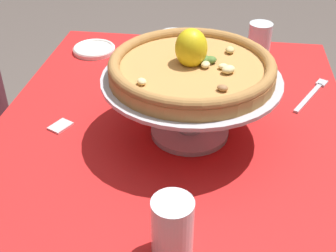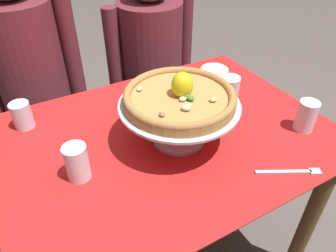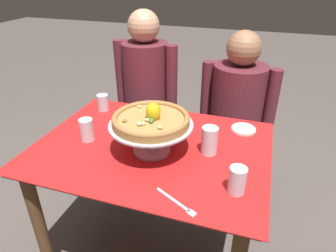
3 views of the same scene
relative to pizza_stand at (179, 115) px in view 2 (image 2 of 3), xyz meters
name	(u,v)px [view 2 (image 2 of 3)]	position (x,y,z in m)	size (l,w,h in m)	color
dining_table	(168,161)	(-0.02, 0.04, -0.23)	(1.10, 0.82, 0.75)	brown
pizza_stand	(179,115)	(0.00, 0.00, 0.00)	(0.38, 0.38, 0.14)	#B7B7C1
pizza	(180,97)	(0.00, 0.00, 0.07)	(0.34, 0.34, 0.10)	#BC8447
water_glass_side_left	(77,164)	(-0.33, 0.00, -0.05)	(0.07, 0.07, 0.11)	silver
water_glass_front_right	(306,118)	(0.40, -0.16, -0.05)	(0.07, 0.07, 0.11)	silver
water_glass_side_right	(228,95)	(0.25, 0.07, -0.04)	(0.07, 0.07, 0.13)	silver
water_glass_back_left	(22,116)	(-0.43, 0.32, -0.06)	(0.07, 0.07, 0.09)	silver
side_plate	(214,70)	(0.38, 0.33, -0.09)	(0.13, 0.13, 0.02)	white
dinner_fork	(292,172)	(0.21, -0.29, -0.10)	(0.18, 0.11, 0.01)	#B7B7C1
sugar_packet	(137,98)	(-0.01, 0.30, -0.10)	(0.05, 0.04, 0.01)	beige
diner_left	(38,97)	(-0.34, 0.76, -0.25)	(0.47, 0.34, 1.27)	black
diner_right	(152,69)	(0.30, 0.81, -0.28)	(0.51, 0.37, 1.17)	black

